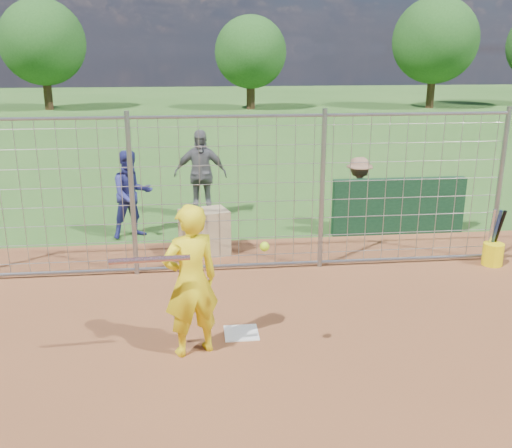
{
  "coord_description": "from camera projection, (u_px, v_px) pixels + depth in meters",
  "views": [
    {
      "loc": [
        -0.53,
        -6.71,
        3.47
      ],
      "look_at": [
        0.3,
        0.8,
        1.15
      ],
      "focal_mm": 40.0,
      "sensor_mm": 36.0,
      "label": 1
    }
  ],
  "objects": [
    {
      "name": "ground",
      "position": [
        240.0,
        326.0,
        7.45
      ],
      "size": [
        100.0,
        100.0,
        0.0
      ],
      "primitive_type": "plane",
      "color": "#2D591E",
      "rests_on": "ground"
    },
    {
      "name": "home_plate",
      "position": [
        241.0,
        333.0,
        7.26
      ],
      "size": [
        0.43,
        0.43,
        0.02
      ],
      "primitive_type": "cube",
      "color": "silver",
      "rests_on": "ground"
    },
    {
      "name": "dugout_wall",
      "position": [
        398.0,
        206.0,
        11.07
      ],
      "size": [
        2.6,
        0.2,
        1.1
      ],
      "primitive_type": "cube",
      "color": "#11381E",
      "rests_on": "ground"
    },
    {
      "name": "batter",
      "position": [
        191.0,
        281.0,
        6.56
      ],
      "size": [
        0.78,
        0.65,
        1.84
      ],
      "primitive_type": "imported",
      "rotation": [
        0.0,
        0.0,
        3.5
      ],
      "color": "yellow",
      "rests_on": "ground"
    },
    {
      "name": "bystander_a",
      "position": [
        132.0,
        194.0,
        10.79
      ],
      "size": [
        1.01,
        0.92,
        1.68
      ],
      "primitive_type": "imported",
      "rotation": [
        0.0,
        0.0,
        0.45
      ],
      "color": "navy",
      "rests_on": "ground"
    },
    {
      "name": "bystander_b",
      "position": [
        200.0,
        174.0,
        11.99
      ],
      "size": [
        1.14,
        0.55,
        1.89
      ],
      "primitive_type": "imported",
      "rotation": [
        0.0,
        0.0,
        -0.08
      ],
      "color": "#5D5E63",
      "rests_on": "ground"
    },
    {
      "name": "bystander_c",
      "position": [
        358.0,
        193.0,
        11.35
      ],
      "size": [
        1.01,
        0.69,
        1.45
      ],
      "primitive_type": "imported",
      "rotation": [
        0.0,
        0.0,
        3.31
      ],
      "color": "#87604A",
      "rests_on": "ground"
    },
    {
      "name": "equipment_bin",
      "position": [
        204.0,
        232.0,
        9.97
      ],
      "size": [
        0.92,
        0.75,
        0.8
      ],
      "primitive_type": "cube",
      "rotation": [
        0.0,
        0.0,
        0.27
      ],
      "color": "tan",
      "rests_on": "ground"
    },
    {
      "name": "equipment_in_play",
      "position": [
        177.0,
        256.0,
        6.07
      ],
      "size": [
        1.7,
        0.26,
        0.24
      ],
      "color": "silver",
      "rests_on": "ground"
    },
    {
      "name": "bucket_with_bats",
      "position": [
        493.0,
        251.0,
        9.51
      ],
      "size": [
        0.34,
        0.37,
        0.98
      ],
      "color": "yellow",
      "rests_on": "ground"
    },
    {
      "name": "backstop_fence",
      "position": [
        229.0,
        196.0,
        8.98
      ],
      "size": [
        9.08,
        0.08,
        2.6
      ],
      "color": "gray",
      "rests_on": "ground"
    },
    {
      "name": "tree_line",
      "position": [
        253.0,
        45.0,
        33.41
      ],
      "size": [
        44.66,
        6.72,
        6.48
      ],
      "color": "#3F2B19",
      "rests_on": "ground"
    }
  ]
}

